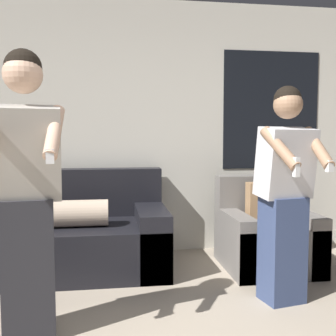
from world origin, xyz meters
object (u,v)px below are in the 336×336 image
object	(u,v)px
couch	(49,237)
person_left	(26,193)
armchair	(266,236)
person_right	(285,194)

from	to	relation	value
couch	person_left	world-z (taller)	person_left
armchair	person_right	xyz separation A→B (m)	(-0.18, -0.79, 0.52)
person_left	person_right	world-z (taller)	person_left
armchair	person_right	world-z (taller)	person_right
couch	person_right	size ratio (longest dim) A/B	1.34
armchair	person_right	size ratio (longest dim) A/B	0.53
couch	armchair	distance (m)	2.06
couch	person_left	xyz separation A→B (m)	(0.07, -1.27, 0.59)
couch	person_left	bearing A→B (deg)	-86.88
person_left	person_right	bearing A→B (deg)	9.07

